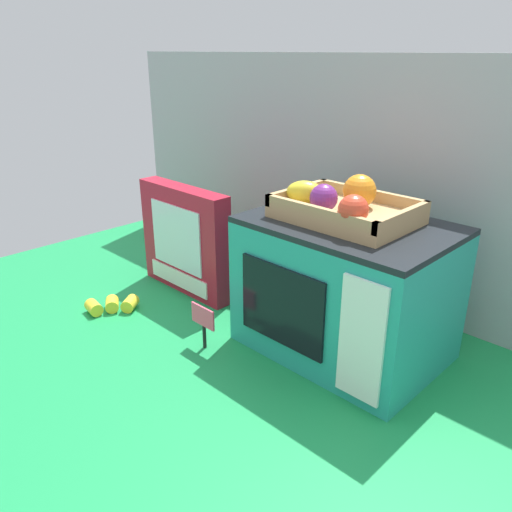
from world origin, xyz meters
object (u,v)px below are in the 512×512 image
at_px(toy_microwave, 345,288).
at_px(food_groups_crate, 343,207).
at_px(cookie_set_box, 185,240).
at_px(loose_toy_banana, 112,305).
at_px(price_sign, 205,322).

bearing_deg(toy_microwave, food_groups_crate, -178.69).
distance_m(cookie_set_box, loose_toy_banana, 0.25).
bearing_deg(food_groups_crate, loose_toy_banana, -151.82).
xyz_separation_m(food_groups_crate, cookie_set_box, (-0.45, -0.05, -0.17)).
height_order(food_groups_crate, price_sign, food_groups_crate).
bearing_deg(loose_toy_banana, food_groups_crate, 28.18).
bearing_deg(price_sign, loose_toy_banana, -170.17).
bearing_deg(food_groups_crate, cookie_set_box, -173.63).
height_order(cookie_set_box, loose_toy_banana, cookie_set_box).
xyz_separation_m(food_groups_crate, loose_toy_banana, (-0.48, -0.26, -0.30)).
xyz_separation_m(food_groups_crate, price_sign, (-0.19, -0.21, -0.25)).
bearing_deg(price_sign, toy_microwave, 45.33).
xyz_separation_m(toy_microwave, food_groups_crate, (-0.02, -0.00, 0.17)).
relative_size(toy_microwave, loose_toy_banana, 3.32).
bearing_deg(toy_microwave, price_sign, -134.67).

